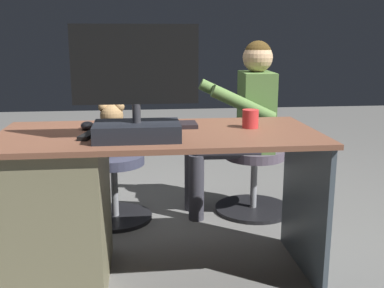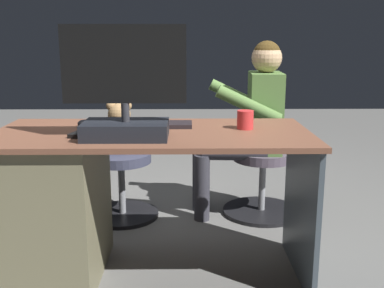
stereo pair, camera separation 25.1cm
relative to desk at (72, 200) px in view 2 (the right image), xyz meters
name	(u,v)px [view 2 (the right image)]	position (x,y,z in m)	size (l,w,h in m)	color
ground_plane	(159,240)	(-0.39, -0.38, -0.39)	(10.00, 10.00, 0.00)	#62615F
desk	(72,200)	(0.00, 0.00, 0.00)	(1.48, 0.69, 0.72)	brown
monitor	(125,102)	(-0.29, 0.14, 0.49)	(0.53, 0.24, 0.48)	black
keyboard	(149,125)	(-0.37, -0.12, 0.35)	(0.42, 0.14, 0.02)	black
computer_mouse	(84,123)	(-0.05, -0.11, 0.36)	(0.06, 0.10, 0.04)	#28292E
cup	(245,120)	(-0.83, -0.05, 0.38)	(0.08, 0.08, 0.09)	red
tv_remote	(80,133)	(-0.08, 0.09, 0.35)	(0.04, 0.15, 0.02)	black
office_chair_teddy	(122,180)	(-0.13, -0.75, -0.14)	(0.47, 0.47, 0.43)	black
teddy_bear	(120,130)	(-0.13, -0.76, 0.19)	(0.24, 0.24, 0.33)	#A37C4E
visitor_chair	(262,179)	(-1.05, -0.80, -0.15)	(0.51, 0.51, 0.43)	black
person	(251,116)	(-0.96, -0.79, 0.27)	(0.57, 0.49, 1.13)	#587B3D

